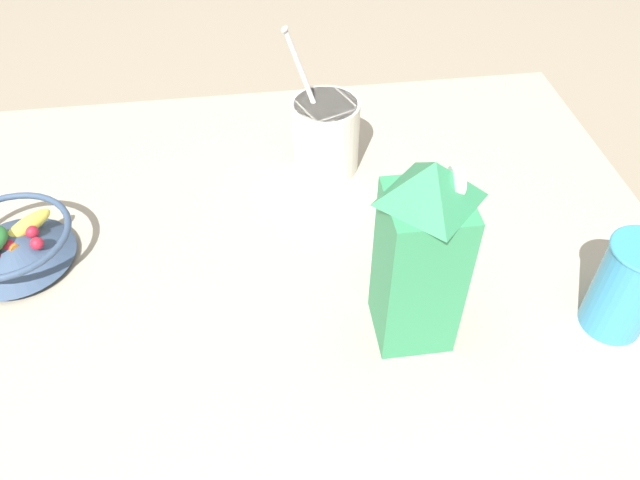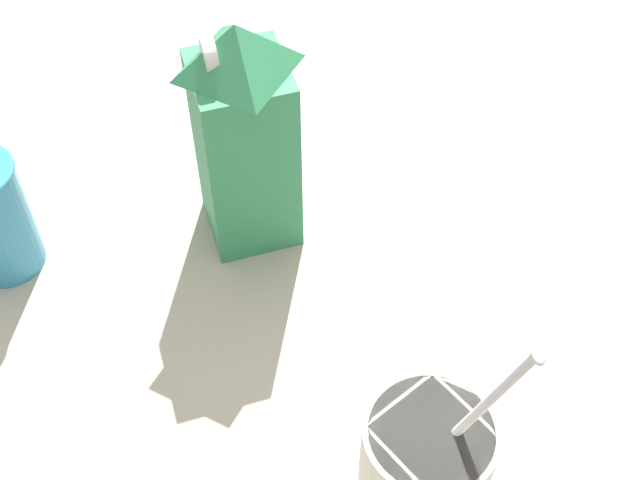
% 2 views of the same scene
% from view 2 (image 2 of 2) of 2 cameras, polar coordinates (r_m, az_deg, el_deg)
% --- Properties ---
extents(ground_plane, '(6.00, 6.00, 0.00)m').
position_cam_2_polar(ground_plane, '(1.07, 3.86, 0.35)').
color(ground_plane, gray).
extents(countertop, '(1.17, 1.17, 0.04)m').
position_cam_2_polar(countertop, '(1.05, 3.91, 0.95)').
color(countertop, '#B2A893').
rests_on(countertop, ground_plane).
extents(milk_carton, '(0.10, 0.10, 0.28)m').
position_cam_2_polar(milk_carton, '(0.93, -4.87, 6.71)').
color(milk_carton, '#338C59').
rests_on(milk_carton, countertop).
extents(yogurt_tub, '(0.11, 0.13, 0.25)m').
position_cam_2_polar(yogurt_tub, '(0.80, 6.78, -13.88)').
color(yogurt_tub, silver).
rests_on(yogurt_tub, countertop).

